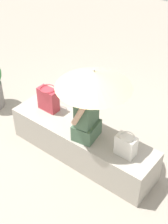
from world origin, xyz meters
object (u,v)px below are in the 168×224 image
object	(u,v)px
person_seated	(87,113)
tote_bag_canvas	(126,145)
handbag_black	(48,99)
parasol	(94,79)

from	to	relation	value
person_seated	tote_bag_canvas	xyz separation A→B (m)	(0.58, 0.04, -0.24)
person_seated	handbag_black	bearing A→B (deg)	170.67
tote_bag_canvas	parasol	bearing A→B (deg)	176.75
handbag_black	tote_bag_canvas	size ratio (longest dim) A/B	1.23
parasol	tote_bag_canvas	xyz separation A→B (m)	(0.53, -0.03, -0.73)
person_seated	handbag_black	xyz separation A→B (m)	(-0.80, 0.13, -0.21)
person_seated	tote_bag_canvas	bearing A→B (deg)	3.56
handbag_black	tote_bag_canvas	world-z (taller)	handbag_black
person_seated	tote_bag_canvas	world-z (taller)	person_seated
person_seated	tote_bag_canvas	distance (m)	0.63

